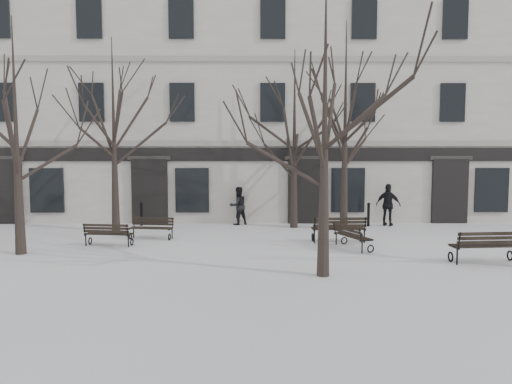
{
  "coord_description": "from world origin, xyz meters",
  "views": [
    {
      "loc": [
        1.07,
        -14.36,
        3.32
      ],
      "look_at": [
        1.22,
        3.0,
        1.84
      ],
      "focal_mm": 35.0,
      "sensor_mm": 36.0,
      "label": 1
    }
  ],
  "objects_px": {
    "tree_2": "(325,93)",
    "bench_4": "(339,228)",
    "bench_2": "(486,245)",
    "tree_1": "(15,107)",
    "bench_1": "(108,233)",
    "bench_5": "(351,236)",
    "bench_3": "(152,227)"
  },
  "relations": [
    {
      "from": "tree_2",
      "to": "bench_4",
      "type": "bearing_deg",
      "value": 75.33
    },
    {
      "from": "tree_2",
      "to": "bench_2",
      "type": "xyz_separation_m",
      "value": [
        4.96,
        1.41,
        -4.24
      ]
    },
    {
      "from": "tree_1",
      "to": "bench_1",
      "type": "xyz_separation_m",
      "value": [
        2.42,
        1.27,
        -4.2
      ]
    },
    {
      "from": "bench_1",
      "to": "bench_5",
      "type": "distance_m",
      "value": 8.31
    },
    {
      "from": "tree_1",
      "to": "bench_5",
      "type": "bearing_deg",
      "value": 3.95
    },
    {
      "from": "bench_5",
      "to": "bench_3",
      "type": "bearing_deg",
      "value": 52.46
    },
    {
      "from": "bench_4",
      "to": "tree_1",
      "type": "bearing_deg",
      "value": 8.41
    },
    {
      "from": "tree_1",
      "to": "bench_4",
      "type": "relative_size",
      "value": 3.87
    },
    {
      "from": "bench_2",
      "to": "bench_4",
      "type": "bearing_deg",
      "value": -46.08
    },
    {
      "from": "bench_1",
      "to": "tree_1",
      "type": "bearing_deg",
      "value": 35.58
    },
    {
      "from": "bench_1",
      "to": "bench_2",
      "type": "relative_size",
      "value": 0.83
    },
    {
      "from": "tree_2",
      "to": "bench_2",
      "type": "relative_size",
      "value": 3.81
    },
    {
      "from": "bench_3",
      "to": "bench_5",
      "type": "xyz_separation_m",
      "value": [
        7.07,
        -1.96,
        0.01
      ]
    },
    {
      "from": "bench_1",
      "to": "bench_5",
      "type": "bearing_deg",
      "value": -175.9
    },
    {
      "from": "bench_5",
      "to": "bench_2",
      "type": "bearing_deg",
      "value": -143.87
    },
    {
      "from": "bench_1",
      "to": "bench_2",
      "type": "bearing_deg",
      "value": 174.87
    },
    {
      "from": "tree_1",
      "to": "tree_2",
      "type": "relative_size",
      "value": 0.97
    },
    {
      "from": "tree_1",
      "to": "bench_2",
      "type": "xyz_separation_m",
      "value": [
        14.21,
        -1.43,
        -4.1
      ]
    },
    {
      "from": "bench_3",
      "to": "bench_4",
      "type": "bearing_deg",
      "value": 1.83
    },
    {
      "from": "bench_3",
      "to": "tree_1",
      "type": "bearing_deg",
      "value": -134.85
    },
    {
      "from": "tree_1",
      "to": "tree_2",
      "type": "height_order",
      "value": "tree_2"
    },
    {
      "from": "bench_1",
      "to": "bench_4",
      "type": "xyz_separation_m",
      "value": [
        8.06,
        0.61,
        0.08
      ]
    },
    {
      "from": "bench_2",
      "to": "bench_5",
      "type": "bearing_deg",
      "value": -36.24
    },
    {
      "from": "tree_2",
      "to": "bench_1",
      "type": "height_order",
      "value": "tree_2"
    },
    {
      "from": "tree_1",
      "to": "bench_4",
      "type": "height_order",
      "value": "tree_1"
    },
    {
      "from": "bench_1",
      "to": "bench_5",
      "type": "relative_size",
      "value": 0.97
    },
    {
      "from": "tree_2",
      "to": "bench_4",
      "type": "height_order",
      "value": "tree_2"
    },
    {
      "from": "bench_2",
      "to": "tree_1",
      "type": "bearing_deg",
      "value": -10.2
    },
    {
      "from": "bench_2",
      "to": "bench_5",
      "type": "relative_size",
      "value": 1.16
    },
    {
      "from": "bench_4",
      "to": "bench_3",
      "type": "bearing_deg",
      "value": -8.53
    },
    {
      "from": "bench_3",
      "to": "bench_4",
      "type": "xyz_separation_m",
      "value": [
        6.85,
        -0.81,
        0.08
      ]
    },
    {
      "from": "tree_1",
      "to": "bench_4",
      "type": "distance_m",
      "value": 11.42
    }
  ]
}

